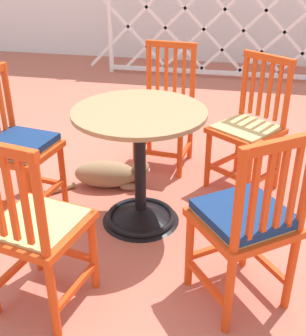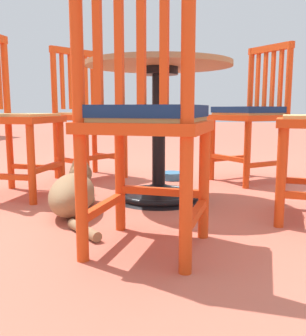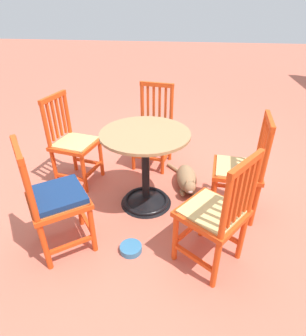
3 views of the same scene
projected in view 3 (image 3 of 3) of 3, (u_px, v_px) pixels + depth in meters
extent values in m
plane|color=#BC604C|center=(151.00, 200.00, 2.71)|extent=(24.00, 24.00, 0.00)
cone|color=black|center=(146.00, 198.00, 2.65)|extent=(0.48, 0.48, 0.10)
torus|color=black|center=(146.00, 200.00, 2.66)|extent=(0.44, 0.44, 0.04)
cylinder|color=black|center=(146.00, 169.00, 2.48)|extent=(0.07, 0.07, 0.66)
cylinder|color=black|center=(145.00, 137.00, 2.32)|extent=(0.20, 0.20, 0.04)
cylinder|color=#9E754C|center=(145.00, 134.00, 2.30)|extent=(0.76, 0.76, 0.02)
cylinder|color=#D64214|center=(175.00, 236.00, 1.98)|extent=(0.04, 0.04, 0.45)
cylinder|color=#D64214|center=(203.00, 214.00, 2.19)|extent=(0.04, 0.04, 0.45)
cylinder|color=#D64214|center=(221.00, 237.00, 1.66)|extent=(0.04, 0.04, 0.91)
cylinder|color=#D64214|center=(248.00, 210.00, 1.87)|extent=(0.04, 0.04, 0.91)
cube|color=#D64214|center=(194.00, 258.00, 1.93)|extent=(0.22, 0.29, 0.03)
cube|color=#D64214|center=(220.00, 232.00, 2.14)|extent=(0.22, 0.29, 0.03)
cube|color=#D64214|center=(189.00, 230.00, 2.12)|extent=(0.29, 0.22, 0.03)
cube|color=#D64214|center=(212.00, 213.00, 1.88)|extent=(0.56, 0.56, 0.04)
cube|color=tan|center=(212.00, 211.00, 1.87)|extent=(0.49, 0.49, 0.02)
cube|color=#D64214|center=(232.00, 202.00, 1.59)|extent=(0.03, 0.03, 0.39)
cube|color=#D64214|center=(238.00, 197.00, 1.63)|extent=(0.03, 0.03, 0.39)
cube|color=#D64214|center=(244.00, 192.00, 1.67)|extent=(0.03, 0.03, 0.39)
cube|color=#D64214|center=(249.00, 187.00, 1.71)|extent=(0.03, 0.03, 0.39)
cube|color=#D64214|center=(247.00, 164.00, 1.54)|extent=(0.33, 0.25, 0.04)
cylinder|color=#D64214|center=(213.00, 198.00, 2.36)|extent=(0.04, 0.04, 0.45)
cylinder|color=#D64214|center=(215.00, 177.00, 2.64)|extent=(0.04, 0.04, 0.45)
cylinder|color=#D64214|center=(260.00, 181.00, 2.18)|extent=(0.04, 0.04, 0.91)
cylinder|color=#D64214|center=(257.00, 160.00, 2.46)|extent=(0.04, 0.04, 0.91)
cube|color=#D64214|center=(232.00, 209.00, 2.37)|extent=(0.06, 0.34, 0.03)
cube|color=#D64214|center=(232.00, 187.00, 2.65)|extent=(0.06, 0.34, 0.03)
cube|color=#D64214|center=(213.00, 192.00, 2.53)|extent=(0.34, 0.06, 0.03)
cube|color=#D64214|center=(237.00, 170.00, 2.36)|extent=(0.44, 0.44, 0.04)
cube|color=tan|center=(237.00, 168.00, 2.35)|extent=(0.38, 0.38, 0.02)
cube|color=#D64214|center=(265.00, 151.00, 2.12)|extent=(0.03, 0.02, 0.39)
cube|color=#D64214|center=(265.00, 148.00, 2.17)|extent=(0.03, 0.02, 0.39)
cube|color=#D64214|center=(264.00, 144.00, 2.23)|extent=(0.03, 0.02, 0.39)
cube|color=#D64214|center=(263.00, 140.00, 2.29)|extent=(0.03, 0.02, 0.39)
cube|color=#D64214|center=(270.00, 121.00, 2.09)|extent=(0.38, 0.07, 0.04)
cylinder|color=#D64214|center=(163.00, 156.00, 3.01)|extent=(0.04, 0.04, 0.45)
cylinder|color=#D64214|center=(133.00, 151.00, 3.09)|extent=(0.04, 0.04, 0.45)
cylinder|color=#D64214|center=(171.00, 124.00, 3.16)|extent=(0.04, 0.04, 0.91)
cylinder|color=#D64214|center=(143.00, 121.00, 3.25)|extent=(0.04, 0.04, 0.91)
cube|color=#D64214|center=(166.00, 155.00, 3.19)|extent=(0.34, 0.08, 0.03)
cube|color=#D64214|center=(138.00, 151.00, 3.27)|extent=(0.34, 0.08, 0.03)
cube|color=#D64214|center=(148.00, 158.00, 3.08)|extent=(0.08, 0.34, 0.03)
cube|color=#D64214|center=(152.00, 130.00, 3.08)|extent=(0.46, 0.46, 0.04)
cube|color=tan|center=(152.00, 128.00, 3.07)|extent=(0.40, 0.40, 0.02)
cube|color=#D64214|center=(166.00, 105.00, 3.06)|extent=(0.02, 0.03, 0.39)
cube|color=#D64214|center=(160.00, 104.00, 3.08)|extent=(0.02, 0.03, 0.39)
cube|color=#D64214|center=(154.00, 103.00, 3.10)|extent=(0.02, 0.03, 0.39)
cube|color=#D64214|center=(148.00, 103.00, 3.12)|extent=(0.02, 0.03, 0.39)
cube|color=#D64214|center=(157.00, 85.00, 2.98)|extent=(0.09, 0.38, 0.04)
cube|color=navy|center=(152.00, 126.00, 3.05)|extent=(0.41, 0.41, 0.04)
cylinder|color=#D64214|center=(101.00, 157.00, 2.98)|extent=(0.04, 0.04, 0.45)
cylinder|color=#D64214|center=(84.00, 173.00, 2.71)|extent=(0.04, 0.04, 0.45)
cylinder|color=#D64214|center=(70.00, 133.00, 2.96)|extent=(0.04, 0.04, 0.91)
cylinder|color=#D64214|center=(50.00, 147.00, 2.68)|extent=(0.04, 0.04, 0.91)
cube|color=#D64214|center=(88.00, 161.00, 3.07)|extent=(0.10, 0.34, 0.03)
cube|color=#D64214|center=(70.00, 177.00, 2.80)|extent=(0.10, 0.34, 0.03)
cube|color=#D64214|center=(93.00, 169.00, 2.87)|extent=(0.34, 0.10, 0.03)
cube|color=#D64214|center=(76.00, 144.00, 2.78)|extent=(0.47, 0.47, 0.04)
cube|color=tan|center=(75.00, 142.00, 2.77)|extent=(0.41, 0.41, 0.02)
cube|color=#D64214|center=(63.00, 115.00, 2.79)|extent=(0.03, 0.02, 0.39)
cube|color=#D64214|center=(59.00, 117.00, 2.73)|extent=(0.03, 0.02, 0.39)
cube|color=#D64214|center=(55.00, 120.00, 2.68)|extent=(0.03, 0.02, 0.39)
cube|color=#D64214|center=(50.00, 122.00, 2.62)|extent=(0.03, 0.02, 0.39)
cube|color=#D64214|center=(53.00, 97.00, 2.60)|extent=(0.38, 0.11, 0.04)
cylinder|color=#D64214|center=(79.00, 203.00, 2.31)|extent=(0.04, 0.04, 0.45)
cylinder|color=#D64214|center=(92.00, 228.00, 2.05)|extent=(0.04, 0.04, 0.45)
cylinder|color=#D64214|center=(29.00, 193.00, 2.04)|extent=(0.04, 0.04, 0.91)
cylinder|color=#D64214|center=(37.00, 220.00, 1.79)|extent=(0.04, 0.04, 0.91)
cube|color=#D64214|center=(60.00, 218.00, 2.28)|extent=(0.23, 0.29, 0.03)
cube|color=#D64214|center=(71.00, 245.00, 2.03)|extent=(0.23, 0.29, 0.03)
cube|color=#D64214|center=(86.00, 220.00, 2.21)|extent=(0.29, 0.23, 0.03)
cube|color=#D64214|center=(58.00, 200.00, 2.00)|extent=(0.56, 0.56, 0.04)
cube|color=tan|center=(58.00, 198.00, 1.99)|extent=(0.49, 0.49, 0.02)
cube|color=#D64214|center=(23.00, 171.00, 1.88)|extent=(0.03, 0.03, 0.39)
cube|color=#D64214|center=(24.00, 176.00, 1.83)|extent=(0.03, 0.03, 0.39)
cube|color=#D64214|center=(26.00, 181.00, 1.77)|extent=(0.03, 0.03, 0.39)
cube|color=#D64214|center=(28.00, 186.00, 1.72)|extent=(0.03, 0.03, 0.39)
cube|color=#D64214|center=(17.00, 149.00, 1.69)|extent=(0.32, 0.26, 0.04)
cube|color=navy|center=(57.00, 195.00, 1.97)|extent=(0.50, 0.50, 0.04)
ellipsoid|color=#8E704C|center=(186.00, 178.00, 2.87)|extent=(0.46, 0.26, 0.19)
ellipsoid|color=silver|center=(188.00, 184.00, 2.79)|extent=(0.20, 0.17, 0.14)
sphere|color=#8E704C|center=(190.00, 187.00, 2.63)|extent=(0.12, 0.12, 0.12)
ellipsoid|color=silver|center=(190.00, 191.00, 2.60)|extent=(0.05, 0.06, 0.04)
cone|color=#8E704C|center=(194.00, 182.00, 2.61)|extent=(0.04, 0.04, 0.04)
cone|color=#8E704C|center=(187.00, 182.00, 2.61)|extent=(0.04, 0.04, 0.04)
ellipsoid|color=#8E704C|center=(193.00, 192.00, 2.77)|extent=(0.13, 0.07, 0.05)
ellipsoid|color=#8E704C|center=(182.00, 193.00, 2.76)|extent=(0.13, 0.07, 0.05)
cylinder|color=#8E704C|center=(174.00, 168.00, 3.17)|extent=(0.19, 0.18, 0.04)
cylinder|color=teal|center=(131.00, 248.00, 2.15)|extent=(0.17, 0.17, 0.05)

